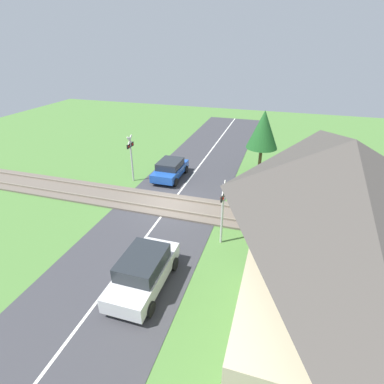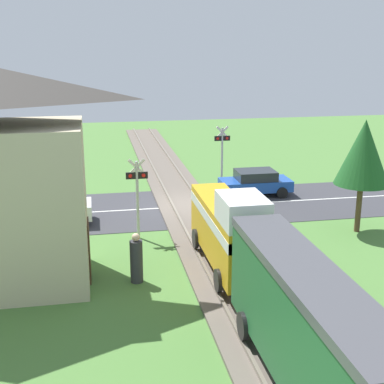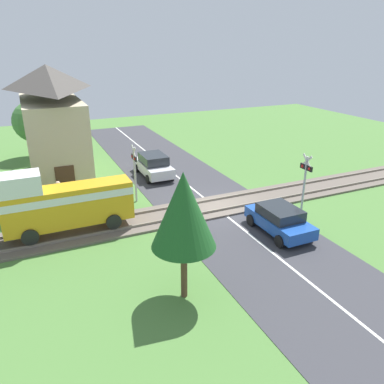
% 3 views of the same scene
% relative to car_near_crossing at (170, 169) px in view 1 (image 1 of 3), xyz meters
% --- Properties ---
extents(ground_plane, '(60.00, 60.00, 0.00)m').
position_rel_car_near_crossing_xyz_m(ground_plane, '(4.00, 1.44, -0.73)').
color(ground_plane, '#4C7A38').
extents(road_surface, '(48.00, 6.40, 0.02)m').
position_rel_car_near_crossing_xyz_m(road_surface, '(4.00, 1.44, -0.72)').
color(road_surface, '#38383D').
rests_on(road_surface, ground_plane).
extents(track_bed, '(2.80, 48.00, 0.24)m').
position_rel_car_near_crossing_xyz_m(track_bed, '(4.00, 1.44, -0.66)').
color(track_bed, '#665B51').
rests_on(track_bed, ground_plane).
extents(car_near_crossing, '(3.74, 1.88, 1.37)m').
position_rel_car_near_crossing_xyz_m(car_near_crossing, '(0.00, 0.00, 0.00)').
color(car_near_crossing, '#1E4CA8').
rests_on(car_near_crossing, ground_plane).
extents(car_far_side, '(4.07, 1.91, 1.58)m').
position_rel_car_near_crossing_xyz_m(car_far_side, '(10.68, 2.88, 0.09)').
color(car_far_side, silver).
rests_on(car_far_side, ground_plane).
extents(crossing_signal_west_approach, '(0.90, 0.18, 3.42)m').
position_rel_car_near_crossing_xyz_m(crossing_signal_west_approach, '(1.26, -2.44, 1.45)').
color(crossing_signal_west_approach, '#B7B7B7').
rests_on(crossing_signal_west_approach, ground_plane).
extents(crossing_signal_east_approach, '(0.90, 0.18, 3.42)m').
position_rel_car_near_crossing_xyz_m(crossing_signal_east_approach, '(6.74, 5.32, 1.45)').
color(crossing_signal_east_approach, '#B7B7B7').
rests_on(crossing_signal_east_approach, ground_plane).
extents(station_building, '(8.55, 3.81, 7.58)m').
position_rel_car_near_crossing_xyz_m(station_building, '(12.73, 9.02, 2.96)').
color(station_building, '#C6B793').
rests_on(station_building, ground_plane).
extents(pedestrian_by_station, '(0.44, 0.44, 1.77)m').
position_rel_car_near_crossing_xyz_m(pedestrian_by_station, '(7.18, 9.57, 0.08)').
color(pedestrian_by_station, '#333338').
rests_on(pedestrian_by_station, ground_plane).
extents(tree_roadside_hedge, '(2.30, 2.30, 4.89)m').
position_rel_car_near_crossing_xyz_m(tree_roadside_hedge, '(-2.69, 6.26, 2.76)').
color(tree_roadside_hedge, brown).
rests_on(tree_roadside_hedge, ground_plane).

